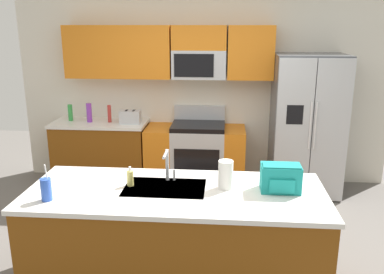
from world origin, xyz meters
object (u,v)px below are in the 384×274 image
object	(u,v)px
paper_towel_roll	(226,175)
backpack	(281,177)
drink_cup_blue	(46,189)
toaster	(130,117)
sink_faucet	(167,163)
bottle_purple	(89,113)
pepper_mill	(109,114)
refrigerator	(307,125)
range_oven	(195,155)
bottle_green	(70,113)
soap_dispenser	(130,178)

from	to	relation	value
paper_towel_roll	backpack	size ratio (longest dim) A/B	0.75
paper_towel_roll	drink_cup_blue	bearing A→B (deg)	-165.56
toaster	sink_faucet	bearing A→B (deg)	-68.61
bottle_purple	pepper_mill	bearing A→B (deg)	2.20
refrigerator	sink_faucet	size ratio (longest dim) A/B	6.56
toaster	backpack	distance (m)	2.80
range_oven	refrigerator	world-z (taller)	refrigerator
range_oven	bottle_purple	bearing A→B (deg)	-179.48
bottle_green	drink_cup_blue	size ratio (longest dim) A/B	0.76
soap_dispenser	backpack	distance (m)	1.25
pepper_mill	sink_faucet	distance (m)	2.38
soap_dispenser	backpack	world-z (taller)	backpack
sink_faucet	soap_dispenser	xyz separation A→B (m)	(-0.30, -0.12, -0.10)
refrigerator	pepper_mill	bearing A→B (deg)	178.51
bottle_purple	sink_faucet	distance (m)	2.51
range_oven	drink_cup_blue	size ratio (longest dim) A/B	4.56
toaster	backpack	world-z (taller)	backpack
toaster	soap_dispenser	distance (m)	2.24
pepper_mill	paper_towel_roll	distance (m)	2.74
bottle_green	bottle_purple	bearing A→B (deg)	-11.13
range_oven	toaster	size ratio (longest dim) A/B	4.86
range_oven	bottle_green	bearing A→B (deg)	178.58
bottle_purple	soap_dispenser	bearing A→B (deg)	-63.85
paper_towel_roll	range_oven	bearing A→B (deg)	100.64
soap_dispenser	bottle_purple	bearing A→B (deg)	116.15
bottle_purple	bottle_green	world-z (taller)	bottle_purple
range_oven	backpack	size ratio (longest dim) A/B	4.25
pepper_mill	paper_towel_roll	bearing A→B (deg)	-54.02
bottle_purple	refrigerator	bearing A→B (deg)	-1.14
range_oven	bottle_green	xyz separation A→B (m)	(-1.77, 0.04, 0.57)
bottle_purple	drink_cup_blue	bearing A→B (deg)	-78.76
bottle_green	sink_faucet	world-z (taller)	sink_faucet
refrigerator	toaster	world-z (taller)	refrigerator
soap_dispenser	sink_faucet	bearing A→B (deg)	22.47
refrigerator	bottle_green	size ratio (longest dim) A/B	8.13
range_oven	paper_towel_roll	size ratio (longest dim) A/B	5.67
range_oven	pepper_mill	size ratio (longest dim) A/B	5.74
soap_dispenser	paper_towel_roll	size ratio (longest dim) A/B	0.71
range_oven	paper_towel_roll	world-z (taller)	paper_towel_roll
refrigerator	paper_towel_roll	distance (m)	2.40
range_oven	backpack	bearing A→B (deg)	-68.88
pepper_mill	drink_cup_blue	size ratio (longest dim) A/B	0.79
sink_faucet	soap_dispenser	world-z (taller)	sink_faucet
soap_dispenser	paper_towel_roll	world-z (taller)	paper_towel_roll
toaster	bottle_purple	world-z (taller)	bottle_purple
soap_dispenser	backpack	xyz separation A→B (m)	(1.25, -0.01, 0.05)
bottle_purple	soap_dispenser	world-z (taller)	bottle_purple
refrigerator	bottle_green	bearing A→B (deg)	177.95
toaster	bottle_purple	distance (m)	0.59
bottle_purple	paper_towel_roll	distance (m)	2.91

